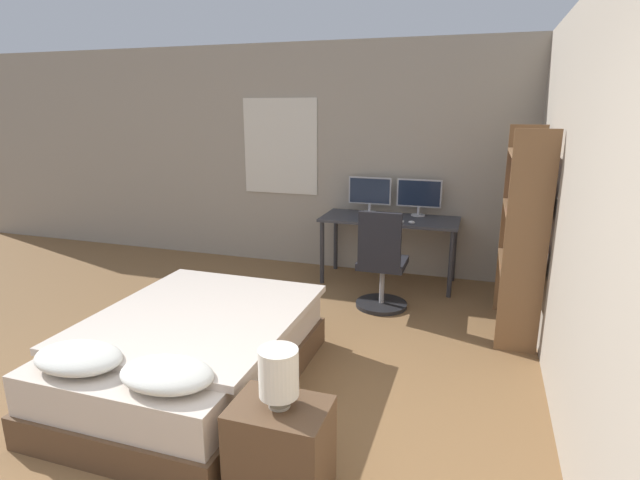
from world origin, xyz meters
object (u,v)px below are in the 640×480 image
at_px(monitor_right, 419,195).
at_px(computer_mouse, 412,222).
at_px(office_chair, 381,269).
at_px(monitor_left, 370,192).
at_px(nightstand, 280,450).
at_px(desk, 389,226).
at_px(bookshelf, 524,225).
at_px(bed, 192,353).
at_px(bedside_lamp, 279,373).
at_px(keyboard, 386,221).

distance_m(monitor_right, computer_mouse, 0.50).
bearing_deg(office_chair, monitor_left, 109.40).
bearing_deg(nightstand, computer_mouse, 86.40).
height_order(desk, computer_mouse, computer_mouse).
xyz_separation_m(office_chair, bookshelf, (1.24, -0.23, 0.60)).
xyz_separation_m(bed, office_chair, (0.99, 1.86, 0.14)).
relative_size(bedside_lamp, keyboard, 0.85).
bearing_deg(monitor_left, monitor_right, 0.00).
distance_m(bed, office_chair, 2.11).
relative_size(computer_mouse, bookshelf, 0.04).
bearing_deg(monitor_right, desk, -141.98).
xyz_separation_m(desk, monitor_left, (-0.29, 0.22, 0.33)).
bearing_deg(nightstand, keyboard, 91.32).
xyz_separation_m(nightstand, office_chair, (0.00, 2.60, 0.16)).
distance_m(monitor_left, keyboard, 0.57).
bearing_deg(bookshelf, monitor_right, 129.50).
relative_size(computer_mouse, office_chair, 0.07).
bearing_deg(nightstand, desk, 91.24).
distance_m(bed, bedside_lamp, 1.31).
bearing_deg(keyboard, bed, -110.57).
bearing_deg(desk, office_chair, -84.55).
height_order(desk, monitor_left, monitor_left).
height_order(nightstand, office_chair, office_chair).
bearing_deg(bedside_lamp, nightstand, 0.00).
relative_size(nightstand, monitor_left, 1.02).
bearing_deg(keyboard, desk, 90.00).
bearing_deg(keyboard, bookshelf, -31.63).
height_order(monitor_right, computer_mouse, monitor_right).
bearing_deg(nightstand, office_chair, 89.93).
height_order(nightstand, desk, desk).
distance_m(nightstand, desk, 3.43).
bearing_deg(nightstand, bookshelf, 62.30).
relative_size(monitor_left, monitor_right, 1.00).
relative_size(monitor_left, office_chair, 0.49).
bearing_deg(monitor_right, monitor_left, 180.00).
relative_size(bed, monitor_left, 3.88).
distance_m(computer_mouse, office_chair, 0.72).
xyz_separation_m(bed, monitor_left, (0.63, 2.88, 0.73)).
height_order(monitor_right, bookshelf, bookshelf).
xyz_separation_m(keyboard, bookshelf, (1.32, -0.81, 0.24)).
bearing_deg(monitor_left, office_chair, -70.60).
relative_size(office_chair, bookshelf, 0.56).
xyz_separation_m(bed, bedside_lamp, (0.99, -0.75, 0.43)).
height_order(nightstand, computer_mouse, computer_mouse).
relative_size(desk, bookshelf, 0.84).
xyz_separation_m(bed, nightstand, (0.99, -0.75, -0.01)).
bearing_deg(bed, computer_mouse, 64.02).
height_order(bed, desk, desk).
height_order(monitor_right, office_chair, monitor_right).
bearing_deg(desk, computer_mouse, -38.71).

